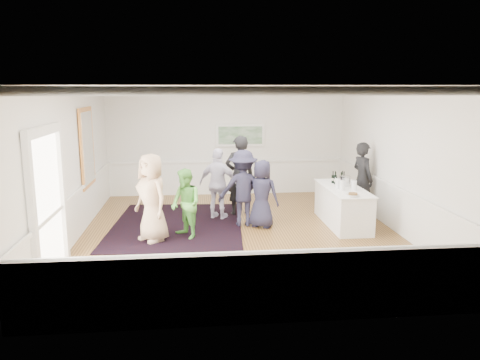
{
  "coord_description": "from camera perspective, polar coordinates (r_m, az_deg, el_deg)",
  "views": [
    {
      "loc": [
        -0.99,
        -9.82,
        3.17
      ],
      "look_at": [
        0.02,
        0.2,
        1.17
      ],
      "focal_mm": 35.0,
      "sensor_mm": 36.0,
      "label": 1
    }
  ],
  "objects": [
    {
      "name": "juice_pitchers",
      "position": [
        10.9,
        12.63,
        -0.52
      ],
      "size": [
        0.42,
        0.36,
        0.24
      ],
      "color": "#87BF44",
      "rests_on": "serving_table"
    },
    {
      "name": "guest_dark_a",
      "position": [
        10.77,
        0.38,
        -1.02
      ],
      "size": [
        1.15,
        0.66,
        1.77
      ],
      "primitive_type": "imported",
      "rotation": [
        0.0,
        0.0,
        3.15
      ],
      "color": "#212035",
      "rests_on": "floor"
    },
    {
      "name": "guest_tan",
      "position": [
        9.86,
        -10.71,
        -2.15
      ],
      "size": [
        1.02,
        1.07,
        1.85
      ],
      "primitive_type": "imported",
      "rotation": [
        0.0,
        0.0,
        -0.9
      ],
      "color": "tan",
      "rests_on": "floor"
    },
    {
      "name": "guest_green",
      "position": [
        9.99,
        -6.63,
        -2.91
      ],
      "size": [
        0.87,
        0.92,
        1.49
      ],
      "primitive_type": "imported",
      "rotation": [
        0.0,
        0.0,
        -1.01
      ],
      "color": "#5FB849",
      "rests_on": "floor"
    },
    {
      "name": "wall_right",
      "position": [
        10.91,
        18.66,
        2.35
      ],
      "size": [
        0.02,
        8.0,
        3.2
      ],
      "primitive_type": "cube",
      "color": "white",
      "rests_on": "floor"
    },
    {
      "name": "wine_bottles",
      "position": [
        11.55,
        11.92,
        0.35
      ],
      "size": [
        0.32,
        0.23,
        0.31
      ],
      "color": "black",
      "rests_on": "serving_table"
    },
    {
      "name": "nut_bowl",
      "position": [
        10.25,
        13.61,
        -1.77
      ],
      "size": [
        0.26,
        0.26,
        0.08
      ],
      "color": "white",
      "rests_on": "serving_table"
    },
    {
      "name": "bartender",
      "position": [
        12.07,
        14.7,
        0.12
      ],
      "size": [
        0.63,
        0.78,
        1.85
      ],
      "primitive_type": "imported",
      "rotation": [
        0.0,
        0.0,
        1.88
      ],
      "color": "black",
      "rests_on": "floor"
    },
    {
      "name": "serving_table",
      "position": [
        11.21,
        12.41,
        -3.11
      ],
      "size": [
        0.83,
        2.19,
        0.89
      ],
      "color": "white",
      "rests_on": "floor"
    },
    {
      "name": "guest_navy",
      "position": [
        10.7,
        2.69,
        -1.69
      ],
      "size": [
        0.91,
        0.8,
        1.57
      ],
      "primitive_type": "imported",
      "rotation": [
        0.0,
        0.0,
        2.65
      ],
      "color": "#212035",
      "rests_on": "floor"
    },
    {
      "name": "wall_back",
      "position": [
        13.94,
        -1.63,
        4.75
      ],
      "size": [
        7.0,
        0.02,
        3.2
      ],
      "primitive_type": "cube",
      "color": "white",
      "rests_on": "floor"
    },
    {
      "name": "ice_bucket",
      "position": [
        11.28,
        12.63,
        -0.15
      ],
      "size": [
        0.26,
        0.26,
        0.25
      ],
      "primitive_type": "cylinder",
      "color": "silver",
      "rests_on": "serving_table"
    },
    {
      "name": "wall_front",
      "position": [
        6.11,
        3.79,
        -3.73
      ],
      "size": [
        7.0,
        0.02,
        3.2
      ],
      "primitive_type": "cube",
      "color": "white",
      "rests_on": "floor"
    },
    {
      "name": "guest_dark_b",
      "position": [
        11.71,
        -0.05,
        0.56
      ],
      "size": [
        0.8,
        0.59,
        2.01
      ],
      "primitive_type": "imported",
      "rotation": [
        0.0,
        0.0,
        3.3
      ],
      "color": "black",
      "rests_on": "floor"
    },
    {
      "name": "landscape_painting",
      "position": [
        13.9,
        0.04,
        5.48
      ],
      "size": [
        1.44,
        0.06,
        0.66
      ],
      "color": "white",
      "rests_on": "wall_back"
    },
    {
      "name": "floor",
      "position": [
        10.36,
        0.02,
        -6.6
      ],
      "size": [
        8.0,
        8.0,
        0.0
      ],
      "primitive_type": "plane",
      "color": "olive",
      "rests_on": "ground"
    },
    {
      "name": "guest_lilac",
      "position": [
        11.36,
        -2.63,
        -0.48
      ],
      "size": [
        1.1,
        0.84,
        1.74
      ],
      "primitive_type": "imported",
      "rotation": [
        0.0,
        0.0,
        2.68
      ],
      "color": "silver",
      "rests_on": "floor"
    },
    {
      "name": "wainscoting",
      "position": [
        10.22,
        0.02,
        -3.93
      ],
      "size": [
        7.0,
        8.0,
        1.0
      ],
      "primitive_type": null,
      "color": "white",
      "rests_on": "floor"
    },
    {
      "name": "mirror",
      "position": [
        11.47,
        -18.13,
        3.8
      ],
      "size": [
        0.05,
        1.25,
        1.85
      ],
      "color": "#F09A46",
      "rests_on": "wall_left"
    },
    {
      "name": "doorway",
      "position": [
        8.47,
        -22.45,
        -1.6
      ],
      "size": [
        0.1,
        1.78,
        2.56
      ],
      "color": "white",
      "rests_on": "wall_left"
    },
    {
      "name": "wall_left",
      "position": [
        10.25,
        -19.84,
        1.74
      ],
      "size": [
        0.02,
        8.0,
        3.2
      ],
      "primitive_type": "cube",
      "color": "white",
      "rests_on": "floor"
    },
    {
      "name": "area_rug",
      "position": [
        11.09,
        -7.65,
        -5.45
      ],
      "size": [
        3.22,
        4.08,
        0.02
      ],
      "primitive_type": "cube",
      "rotation": [
        0.0,
        0.0,
        -0.07
      ],
      "color": "black",
      "rests_on": "floor"
    },
    {
      "name": "ceiling",
      "position": [
        9.87,
        0.02,
        11.39
      ],
      "size": [
        7.0,
        8.0,
        0.02
      ],
      "primitive_type": "cube",
      "color": "white",
      "rests_on": "wall_back"
    }
  ]
}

